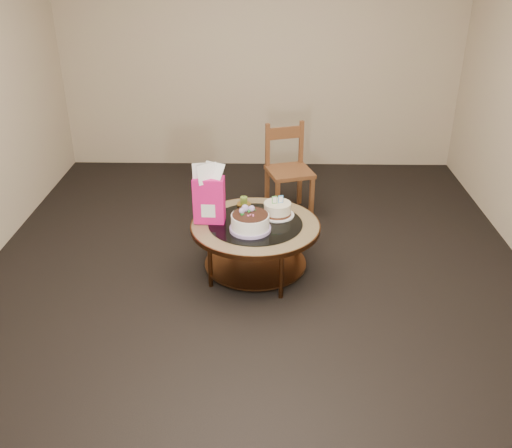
{
  "coord_description": "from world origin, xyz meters",
  "views": [
    {
      "loc": [
        0.08,
        -3.98,
        2.47
      ],
      "look_at": [
        0.0,
        0.02,
        0.44
      ],
      "focal_mm": 40.0,
      "sensor_mm": 36.0,
      "label": 1
    }
  ],
  "objects_px": {
    "gift_bag": "(209,194)",
    "cream_cake": "(277,209)",
    "dining_chair": "(288,169)",
    "coffee_table": "(255,232)",
    "decorated_cake": "(250,223)"
  },
  "relations": [
    {
      "from": "dining_chair",
      "to": "coffee_table",
      "type": "bearing_deg",
      "value": -120.59
    },
    {
      "from": "coffee_table",
      "to": "dining_chair",
      "type": "xyz_separation_m",
      "value": [
        0.29,
        1.19,
        0.06
      ]
    },
    {
      "from": "decorated_cake",
      "to": "cream_cake",
      "type": "height_order",
      "value": "decorated_cake"
    },
    {
      "from": "coffee_table",
      "to": "cream_cake",
      "type": "height_order",
      "value": "cream_cake"
    },
    {
      "from": "coffee_table",
      "to": "gift_bag",
      "type": "bearing_deg",
      "value": 175.16
    },
    {
      "from": "decorated_cake",
      "to": "cream_cake",
      "type": "distance_m",
      "value": 0.33
    },
    {
      "from": "coffee_table",
      "to": "gift_bag",
      "type": "height_order",
      "value": "gift_bag"
    },
    {
      "from": "decorated_cake",
      "to": "cream_cake",
      "type": "bearing_deg",
      "value": 50.67
    },
    {
      "from": "gift_bag",
      "to": "cream_cake",
      "type": "bearing_deg",
      "value": 14.97
    },
    {
      "from": "gift_bag",
      "to": "dining_chair",
      "type": "bearing_deg",
      "value": 63.8
    },
    {
      "from": "coffee_table",
      "to": "decorated_cake",
      "type": "xyz_separation_m",
      "value": [
        -0.04,
        -0.12,
        0.14
      ]
    },
    {
      "from": "cream_cake",
      "to": "decorated_cake",
      "type": "bearing_deg",
      "value": -145.14
    },
    {
      "from": "decorated_cake",
      "to": "coffee_table",
      "type": "bearing_deg",
      "value": 71.72
    },
    {
      "from": "coffee_table",
      "to": "decorated_cake",
      "type": "height_order",
      "value": "decorated_cake"
    },
    {
      "from": "dining_chair",
      "to": "decorated_cake",
      "type": "bearing_deg",
      "value": -120.99
    }
  ]
}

